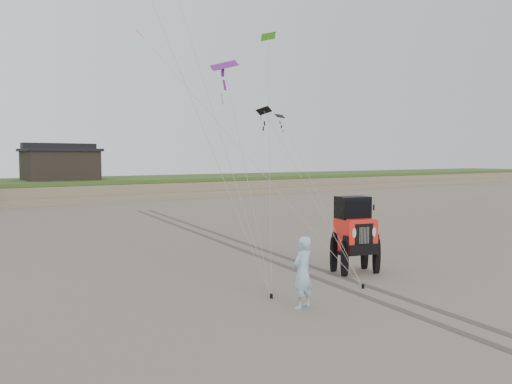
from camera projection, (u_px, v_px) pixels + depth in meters
ground at (319, 286)px, 14.57m from camera, size 160.00×160.00×0.00m
dune_ridge at (36, 190)px, 45.00m from camera, size 160.00×14.25×1.73m
cabin at (60, 163)px, 45.59m from camera, size 6.40×5.40×3.35m
jeep at (355, 243)px, 16.21m from camera, size 3.66×5.76×1.99m
man at (302, 272)px, 12.39m from camera, size 0.74×0.58×1.81m
kite_flock at (210, 31)px, 21.26m from camera, size 7.22×9.50×9.13m
stake_main at (271, 296)px, 13.31m from camera, size 0.08×0.08×0.12m
stake_aux at (363, 286)px, 14.31m from camera, size 0.08×0.08×0.12m
tire_tracks at (230, 242)px, 22.23m from camera, size 5.22×29.74×0.01m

